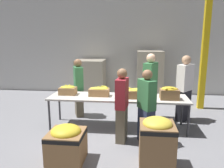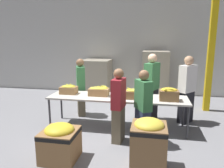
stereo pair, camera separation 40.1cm
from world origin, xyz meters
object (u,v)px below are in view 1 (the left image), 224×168
Objects in this scene: volunteer_3 at (122,106)px; support_pillar at (205,44)px; banana_box_1 at (99,91)px; pallet_stack_1 at (91,78)px; volunteer_1 at (146,107)px; banana_box_2 at (135,93)px; donation_bin_0 at (66,143)px; volunteer_4 at (79,88)px; pallet_stack_0 at (149,76)px; volunteer_2 at (184,89)px; banana_box_0 at (68,90)px; volunteer_0 at (150,87)px; sorting_table at (118,98)px; banana_box_3 at (169,93)px; donation_bin_1 at (157,141)px.

support_pillar is (2.33, 2.53, 1.22)m from volunteer_3.
banana_box_1 is 0.35× the size of pallet_stack_1.
volunteer_1 reaches higher than pallet_stack_1.
pallet_stack_1 is (-1.68, 3.01, -0.23)m from banana_box_2.
banana_box_2 is 2.03m from donation_bin_0.
volunteer_4 is 2.93m from pallet_stack_0.
volunteer_2 is at bearing -37.33° from pallet_stack_1.
volunteer_2 is 2.26m from pallet_stack_0.
volunteer_2 is (2.96, 0.59, -0.04)m from banana_box_0.
volunteer_4 is at bearing 152.55° from banana_box_2.
volunteer_0 reaches higher than banana_box_0.
volunteer_4 is (-1.16, 0.74, 0.06)m from sorting_table.
volunteer_2 reaches higher than pallet_stack_0.
volunteer_0 is 1.02× the size of volunteer_2.
volunteer_3 is 3.65m from support_pillar.
banana_box_3 is 0.31× the size of pallet_stack_1.
volunteer_3 is at bearing 44.56° from donation_bin_0.
pallet_stack_1 is (-0.10, 2.19, -0.13)m from volunteer_4.
sorting_table is 2.14× the size of volunteer_1.
banana_box_3 is at bearing 75.15° from donation_bin_1.
banana_box_3 is at bearing -123.84° from support_pillar.
volunteer_0 reaches higher than banana_box_2.
volunteer_0 is at bearing -93.09° from pallet_stack_0.
volunteer_0 is at bearing 62.96° from banana_box_2.
volunteer_4 is 1.83× the size of donation_bin_1.
sorting_table is 1.28m from banana_box_0.
sorting_table is at bearing 168.63° from banana_box_2.
donation_bin_0 is at bearing -133.35° from support_pillar.
banana_box_0 is 0.23× the size of volunteer_0.
volunteer_1 is 4.12m from pallet_stack_1.
pallet_stack_0 is 1.26× the size of pallet_stack_1.
volunteer_0 is 2.34m from donation_bin_1.
support_pillar is (1.82, 2.53, 1.23)m from volunteer_1.
sorting_table is at bearing 115.81° from donation_bin_1.
volunteer_0 is 1.40m from volunteer_1.
volunteer_1 is 1.13× the size of pallet_stack_1.
banana_box_1 is (-0.46, 0.03, 0.16)m from sorting_table.
donation_bin_1 is (0.79, -1.63, -0.27)m from sorting_table.
banana_box_3 reaches higher than banana_box_0.
pallet_stack_0 is (0.50, 2.88, -0.05)m from banana_box_2.
volunteer_4 is (-1.97, 0.07, -0.08)m from volunteer_0.
volunteer_0 is at bearing -145.64° from support_pillar.
banana_box_2 is 1.78m from volunteer_4.
volunteer_3 is at bearing -68.93° from pallet_stack_1.
volunteer_4 is 2.44m from donation_bin_0.
pallet_stack_1 is at bearing -2.39° from volunteer_1.
volunteer_3 is at bearing 19.06° from volunteer_4.
volunteer_0 is at bearing 65.41° from volunteer_4.
sorting_table is at bearing -108.19° from pallet_stack_0.
sorting_table reaches higher than donation_bin_0.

